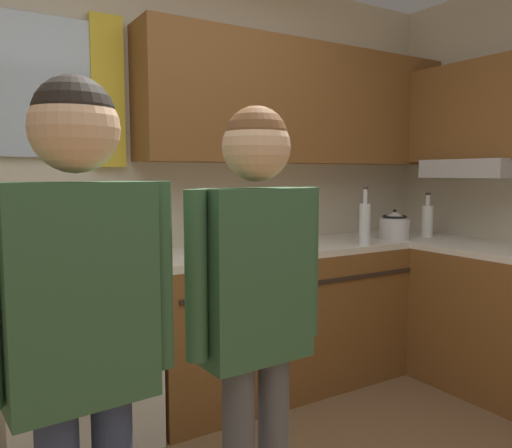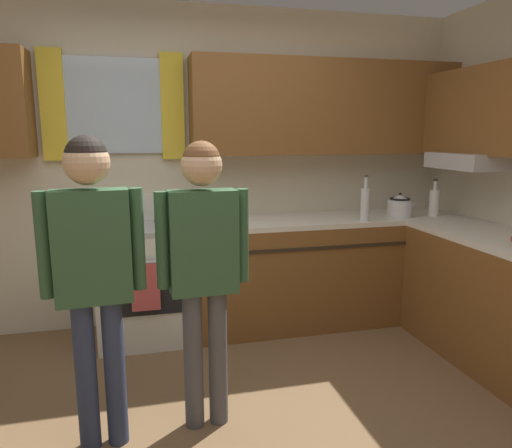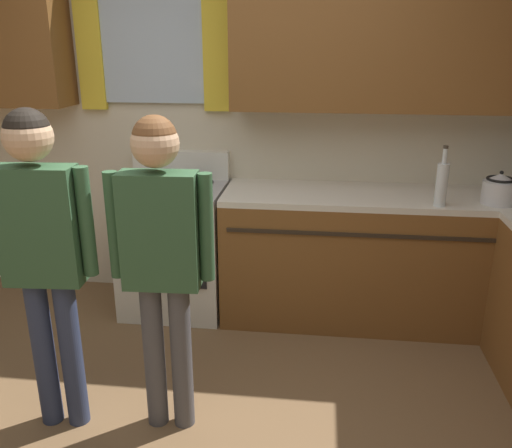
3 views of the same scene
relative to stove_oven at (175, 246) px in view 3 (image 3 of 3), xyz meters
name	(u,v)px [view 3 (image 3 of 3)]	position (x,y,z in m)	size (l,w,h in m)	color
back_wall_unit	(241,93)	(0.45, 0.27, 1.04)	(4.60, 0.42, 2.60)	beige
kitchen_counter_run	(464,291)	(1.87, -0.46, -0.02)	(2.31, 2.23, 0.90)	brown
stove_oven	(175,246)	(0.00, 0.00, 0.00)	(0.70, 0.67, 1.10)	silver
bottle_tall_clear	(442,183)	(1.73, -0.24, 0.57)	(0.07, 0.07, 0.37)	silver
stovetop_kettle	(500,189)	(2.09, -0.15, 0.53)	(0.27, 0.20, 0.21)	silver
adult_left	(42,238)	(-0.24, -1.31, 0.53)	(0.49, 0.21, 1.58)	#2D3856
adult_in_plaid	(161,243)	(0.30, -1.25, 0.51)	(0.49, 0.21, 1.55)	#4C4C51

